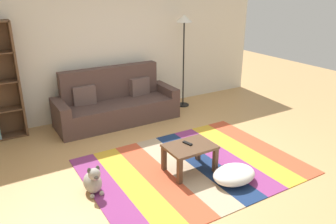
% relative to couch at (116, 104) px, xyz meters
% --- Properties ---
extents(ground_plane, '(14.00, 14.00, 0.00)m').
position_rel_couch_xyz_m(ground_plane, '(0.18, -2.02, -0.34)').
color(ground_plane, tan).
extents(back_wall, '(6.80, 0.10, 2.70)m').
position_rel_couch_xyz_m(back_wall, '(0.18, 0.53, 1.01)').
color(back_wall, silver).
rests_on(back_wall, ground_plane).
extents(rug, '(2.94, 2.17, 0.01)m').
position_rel_couch_xyz_m(rug, '(0.25, -2.17, -0.33)').
color(rug, '#843370').
rests_on(rug, ground_plane).
extents(couch, '(2.26, 0.80, 1.00)m').
position_rel_couch_xyz_m(couch, '(0.00, 0.00, 0.00)').
color(couch, '#4C3833').
rests_on(couch, ground_plane).
extents(coffee_table, '(0.66, 0.48, 0.39)m').
position_rel_couch_xyz_m(coffee_table, '(0.15, -2.24, -0.02)').
color(coffee_table, '#513826').
rests_on(coffee_table, rug).
extents(pouf, '(0.60, 0.46, 0.21)m').
position_rel_couch_xyz_m(pouf, '(0.49, -2.77, -0.22)').
color(pouf, white).
rests_on(pouf, rug).
extents(dog, '(0.22, 0.35, 0.40)m').
position_rel_couch_xyz_m(dog, '(-1.17, -2.05, -0.18)').
color(dog, '#9E998E').
rests_on(dog, ground_plane).
extents(standing_lamp, '(0.32, 0.32, 1.88)m').
position_rel_couch_xyz_m(standing_lamp, '(1.55, 0.07, 1.24)').
color(standing_lamp, black).
rests_on(standing_lamp, ground_plane).
extents(tv_remote, '(0.08, 0.16, 0.02)m').
position_rel_couch_xyz_m(tv_remote, '(0.14, -2.18, 0.07)').
color(tv_remote, black).
rests_on(tv_remote, coffee_table).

